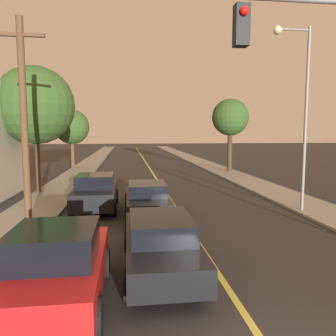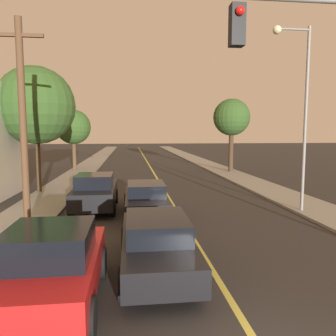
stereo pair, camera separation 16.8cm
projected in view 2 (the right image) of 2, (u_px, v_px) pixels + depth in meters
road_surface at (147, 162)px, 39.86m from camera, size 10.22×80.00×0.01m
sidewalk_left at (94, 162)px, 39.12m from camera, size 2.50×80.00×0.12m
sidewalk_right at (198, 161)px, 40.60m from camera, size 2.50×80.00×0.12m
car_near_lane_front at (157, 242)px, 8.33m from camera, size 1.85×4.66×1.47m
car_near_lane_second at (146, 199)px, 13.70m from camera, size 1.84×4.52×1.48m
car_outer_lane_front at (52, 266)px, 6.62m from camera, size 1.95×3.92×1.69m
car_outer_lane_second at (95, 192)px, 14.99m from camera, size 1.94×4.35×1.66m
streetlamp_right at (299, 97)px, 13.93m from camera, size 1.67×0.36×7.84m
utility_pole_left at (23, 122)px, 11.21m from camera, size 1.60×0.24×7.26m
tree_left_near at (73, 127)px, 30.55m from camera, size 3.21×3.21×5.54m
tree_left_far at (36, 106)px, 18.57m from camera, size 4.39×4.39×7.14m
tree_right_near at (232, 118)px, 28.58m from camera, size 3.21×3.21×6.35m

